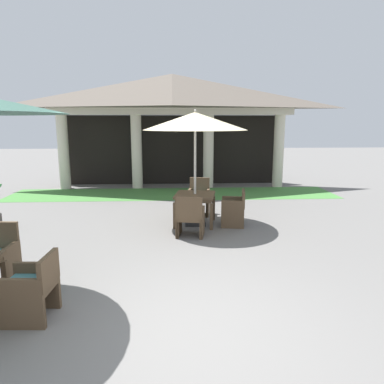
{
  "coord_description": "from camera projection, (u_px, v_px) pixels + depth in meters",
  "views": [
    {
      "loc": [
        0.01,
        -3.69,
        2.38
      ],
      "look_at": [
        0.38,
        3.2,
        1.03
      ],
      "focal_mm": 33.34,
      "sensor_mm": 36.0,
      "label": 1
    }
  ],
  "objects": [
    {
      "name": "ground_plane",
      "position": [
        174.0,
        334.0,
        4.07
      ],
      "size": [
        60.0,
        60.0,
        0.0
      ],
      "primitive_type": "plane",
      "color": "slate"
    },
    {
      "name": "background_pavilion",
      "position": [
        172.0,
        101.0,
        12.75
      ],
      "size": [
        9.05,
        2.83,
        4.06
      ],
      "color": "beige",
      "rests_on": "ground"
    },
    {
      "name": "lawn_strip",
      "position": [
        173.0,
        194.0,
        12.06
      ],
      "size": [
        10.85,
        2.13,
        0.01
      ],
      "primitive_type": "cube",
      "color": "#47843D",
      "rests_on": "ground"
    },
    {
      "name": "patio_chair_near_foreground_east",
      "position": [
        31.0,
        288.0,
        4.34
      ],
      "size": [
        0.61,
        0.58,
        0.82
      ],
      "rotation": [
        0.0,
        0.0,
        1.51
      ],
      "color": "brown",
      "rests_on": "ground"
    },
    {
      "name": "patio_table_mid_left",
      "position": [
        195.0,
        198.0,
        8.36
      ],
      "size": [
        1.04,
        1.04,
        0.74
      ],
      "rotation": [
        0.0,
        0.0,
        -0.17
      ],
      "color": "brown",
      "rests_on": "ground"
    },
    {
      "name": "patio_umbrella_mid_left",
      "position": [
        195.0,
        122.0,
        8.02
      ],
      "size": [
        2.37,
        2.37,
        2.67
      ],
      "color": "#2D2D2D",
      "rests_on": "ground"
    },
    {
      "name": "patio_chair_mid_left_north",
      "position": [
        199.0,
        198.0,
        9.3
      ],
      "size": [
        0.63,
        0.63,
        0.95
      ],
      "rotation": [
        0.0,
        0.0,
        -3.31
      ],
      "color": "brown",
      "rests_on": "ground"
    },
    {
      "name": "patio_chair_mid_left_east",
      "position": [
        234.0,
        209.0,
        8.29
      ],
      "size": [
        0.61,
        0.64,
        0.84
      ],
      "rotation": [
        0.0,
        0.0,
        1.4
      ],
      "color": "brown",
      "rests_on": "ground"
    },
    {
      "name": "patio_chair_mid_left_south",
      "position": [
        190.0,
        218.0,
        7.5
      ],
      "size": [
        0.65,
        0.62,
        0.9
      ],
      "rotation": [
        0.0,
        0.0,
        -0.17
      ],
      "color": "brown",
      "rests_on": "ground"
    }
  ]
}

